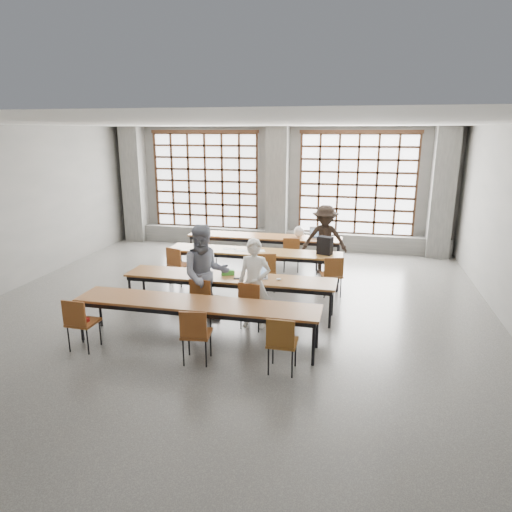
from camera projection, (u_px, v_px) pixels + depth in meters
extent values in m
plane|color=#504F4D|center=(228.00, 313.00, 8.76)|extent=(11.00, 11.00, 0.00)
plane|color=silver|center=(225.00, 123.00, 7.82)|extent=(11.00, 11.00, 0.00)
plane|color=slate|center=(279.00, 188.00, 13.46)|extent=(10.00, 0.00, 10.00)
plane|color=slate|center=(0.00, 378.00, 3.12)|extent=(10.00, 0.00, 10.00)
cube|color=#545351|center=(135.00, 185.00, 14.16)|extent=(0.60, 0.55, 3.50)
cube|color=#545351|center=(277.00, 189.00, 13.20)|extent=(0.60, 0.55, 3.50)
cube|color=#545351|center=(442.00, 193.00, 12.24)|extent=(0.60, 0.55, 3.50)
cube|color=white|center=(206.00, 181.00, 13.88)|extent=(3.20, 0.02, 2.80)
cube|color=black|center=(205.00, 181.00, 13.81)|extent=(3.20, 0.05, 2.80)
cube|color=black|center=(207.00, 228.00, 14.19)|extent=(3.32, 0.07, 0.10)
cube|color=black|center=(204.00, 132.00, 13.42)|extent=(3.32, 0.07, 0.10)
cube|color=white|center=(357.00, 185.00, 12.92)|extent=(3.20, 0.02, 2.80)
cube|color=black|center=(357.00, 185.00, 12.85)|extent=(3.20, 0.05, 2.80)
cube|color=black|center=(354.00, 235.00, 13.23)|extent=(3.32, 0.07, 0.10)
cube|color=black|center=(360.00, 132.00, 12.46)|extent=(3.32, 0.07, 0.10)
cube|color=#545351|center=(277.00, 239.00, 13.67)|extent=(9.80, 0.35, 0.50)
cube|color=brown|center=(264.00, 237.00, 11.89)|extent=(4.00, 0.70, 0.04)
cube|color=black|center=(264.00, 239.00, 11.91)|extent=(3.90, 0.64, 0.08)
cylinder|color=black|center=(191.00, 249.00, 12.13)|extent=(0.05, 0.05, 0.69)
cylinder|color=black|center=(199.00, 244.00, 12.67)|extent=(0.05, 0.05, 0.69)
cylinder|color=black|center=(338.00, 257.00, 11.31)|extent=(0.05, 0.05, 0.69)
cylinder|color=black|center=(339.00, 251.00, 11.85)|extent=(0.05, 0.05, 0.69)
cube|color=brown|center=(254.00, 252.00, 10.42)|extent=(4.00, 0.70, 0.04)
cube|color=black|center=(254.00, 254.00, 10.44)|extent=(3.90, 0.64, 0.08)
cylinder|color=black|center=(171.00, 265.00, 10.66)|extent=(0.05, 0.05, 0.69)
cylinder|color=black|center=(181.00, 259.00, 11.20)|extent=(0.05, 0.05, 0.69)
cylinder|color=black|center=(338.00, 276.00, 9.84)|extent=(0.05, 0.05, 0.69)
cylinder|color=black|center=(339.00, 269.00, 10.38)|extent=(0.05, 0.05, 0.69)
cube|color=brown|center=(229.00, 277.00, 8.59)|extent=(4.00, 0.70, 0.04)
cube|color=black|center=(229.00, 280.00, 8.61)|extent=(3.90, 0.64, 0.08)
cylinder|color=black|center=(130.00, 293.00, 8.83)|extent=(0.05, 0.05, 0.69)
cylinder|color=black|center=(144.00, 284.00, 9.37)|extent=(0.05, 0.05, 0.69)
cylinder|color=black|center=(330.00, 310.00, 8.01)|extent=(0.05, 0.05, 0.69)
cylinder|color=black|center=(332.00, 298.00, 8.55)|extent=(0.05, 0.05, 0.69)
cube|color=brown|center=(196.00, 303.00, 7.31)|extent=(4.00, 0.70, 0.04)
cube|color=black|center=(196.00, 307.00, 7.32)|extent=(3.90, 0.64, 0.08)
cylinder|color=black|center=(81.00, 321.00, 7.54)|extent=(0.05, 0.05, 0.69)
cylinder|color=black|center=(100.00, 308.00, 8.09)|extent=(0.05, 0.05, 0.69)
cylinder|color=black|center=(313.00, 344.00, 6.72)|extent=(0.05, 0.05, 0.69)
cylinder|color=black|center=(317.00, 328.00, 7.27)|extent=(0.05, 0.05, 0.69)
cube|color=brown|center=(207.00, 248.00, 11.74)|extent=(0.52, 0.52, 0.04)
cube|color=brown|center=(202.00, 241.00, 11.51)|extent=(0.39, 0.14, 0.40)
cylinder|color=black|center=(207.00, 257.00, 11.80)|extent=(0.02, 0.02, 0.45)
cube|color=brown|center=(291.00, 253.00, 11.28)|extent=(0.47, 0.47, 0.04)
cube|color=brown|center=(291.00, 246.00, 11.02)|extent=(0.40, 0.08, 0.40)
cylinder|color=black|center=(291.00, 262.00, 11.34)|extent=(0.02, 0.02, 0.45)
cube|color=brown|center=(324.00, 255.00, 11.10)|extent=(0.48, 0.48, 0.04)
cube|color=brown|center=(325.00, 248.00, 10.85)|extent=(0.40, 0.09, 0.40)
cylinder|color=black|center=(323.00, 264.00, 11.16)|extent=(0.02, 0.02, 0.45)
cube|color=brown|center=(180.00, 265.00, 10.32)|extent=(0.53, 0.53, 0.04)
cube|color=brown|center=(173.00, 257.00, 10.09)|extent=(0.39, 0.15, 0.40)
cylinder|color=black|center=(180.00, 274.00, 10.38)|extent=(0.02, 0.02, 0.45)
cube|color=brown|center=(266.00, 271.00, 9.89)|extent=(0.51, 0.51, 0.04)
cube|color=brown|center=(267.00, 263.00, 9.64)|extent=(0.40, 0.12, 0.40)
cylinder|color=black|center=(266.00, 280.00, 9.95)|extent=(0.02, 0.02, 0.45)
cube|color=brown|center=(331.00, 275.00, 9.59)|extent=(0.52, 0.52, 0.04)
cube|color=brown|center=(334.00, 267.00, 9.34)|extent=(0.39, 0.14, 0.40)
cylinder|color=black|center=(331.00, 285.00, 9.65)|extent=(0.02, 0.02, 0.45)
cube|color=brown|center=(205.00, 299.00, 8.21)|extent=(0.46, 0.46, 0.04)
cube|color=brown|center=(200.00, 291.00, 7.96)|extent=(0.40, 0.07, 0.40)
cylinder|color=black|center=(205.00, 311.00, 8.27)|extent=(0.02, 0.02, 0.45)
cube|color=brown|center=(254.00, 303.00, 8.02)|extent=(0.49, 0.49, 0.04)
cube|color=brown|center=(249.00, 295.00, 7.78)|extent=(0.40, 0.11, 0.40)
cylinder|color=black|center=(254.00, 315.00, 8.08)|extent=(0.02, 0.02, 0.45)
cube|color=brown|center=(83.00, 322.00, 7.22)|extent=(0.43, 0.43, 0.04)
cube|color=brown|center=(74.00, 314.00, 6.97)|extent=(0.40, 0.04, 0.40)
cylinder|color=black|center=(85.00, 335.00, 7.28)|extent=(0.02, 0.02, 0.45)
cube|color=brown|center=(197.00, 334.00, 6.82)|extent=(0.47, 0.47, 0.04)
cube|color=brown|center=(193.00, 325.00, 6.56)|extent=(0.40, 0.08, 0.40)
cylinder|color=black|center=(197.00, 347.00, 6.88)|extent=(0.02, 0.02, 0.45)
cube|color=brown|center=(282.00, 342.00, 6.54)|extent=(0.42, 0.42, 0.04)
cube|color=brown|center=(280.00, 333.00, 6.29)|extent=(0.40, 0.03, 0.40)
cylinder|color=black|center=(282.00, 357.00, 6.60)|extent=(0.02, 0.02, 0.45)
imported|color=white|center=(254.00, 284.00, 7.97)|extent=(0.58, 0.38, 1.60)
imported|color=#172346|center=(205.00, 275.00, 8.13)|extent=(1.09, 1.00, 1.80)
imported|color=black|center=(325.00, 239.00, 11.05)|extent=(1.11, 0.69, 1.67)
cube|color=#B1B0B5|center=(258.00, 277.00, 8.51)|extent=(0.41, 0.33, 0.02)
cube|color=black|center=(258.00, 277.00, 8.50)|extent=(0.33, 0.24, 0.00)
cube|color=#B1B0B5|center=(258.00, 269.00, 8.62)|extent=(0.37, 0.15, 0.26)
cube|color=#91BDFA|center=(258.00, 270.00, 8.61)|extent=(0.31, 0.12, 0.21)
cube|color=#BAB9BE|center=(316.00, 238.00, 11.64)|extent=(0.38, 0.29, 0.02)
cube|color=black|center=(316.00, 237.00, 11.63)|extent=(0.31, 0.20, 0.00)
cube|color=#BAB9BE|center=(317.00, 232.00, 11.75)|extent=(0.36, 0.10, 0.26)
cube|color=#8DBEF5|center=(317.00, 233.00, 11.74)|extent=(0.31, 0.07, 0.21)
ellipsoid|color=white|center=(279.00, 279.00, 8.36)|extent=(0.11, 0.09, 0.04)
cube|color=green|center=(228.00, 273.00, 8.66)|extent=(0.27, 0.17, 0.09)
cube|color=black|center=(237.00, 278.00, 8.45)|extent=(0.14, 0.09, 0.01)
cube|color=white|center=(229.00, 249.00, 10.59)|extent=(0.34, 0.28, 0.00)
cube|color=white|center=(241.00, 250.00, 10.43)|extent=(0.31, 0.23, 0.00)
cube|color=white|center=(258.00, 251.00, 10.40)|extent=(0.35, 0.31, 0.00)
cube|color=black|center=(325.00, 245.00, 10.07)|extent=(0.37, 0.30, 0.40)
ellipsoid|color=white|center=(299.00, 232.00, 11.71)|extent=(0.28, 0.23, 0.29)
cube|color=#A31B14|center=(83.00, 319.00, 7.21)|extent=(0.21, 0.10, 0.06)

